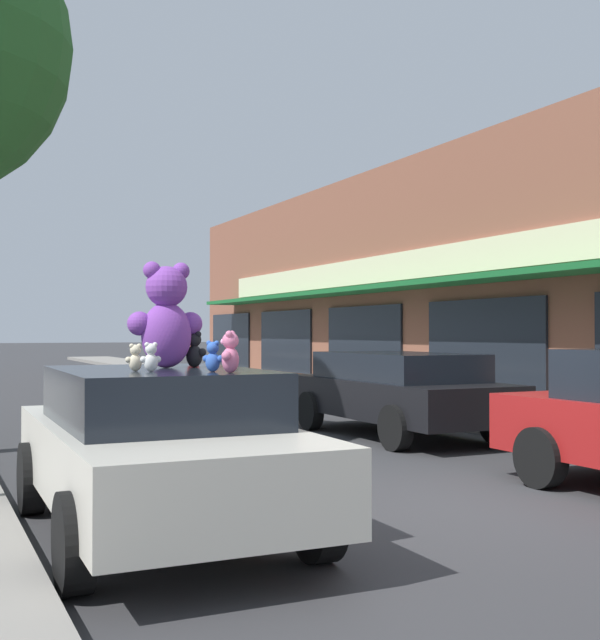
{
  "coord_description": "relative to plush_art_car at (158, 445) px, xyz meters",
  "views": [
    {
      "loc": [
        -4.53,
        -6.46,
        1.68
      ],
      "look_at": [
        -0.92,
        1.14,
        1.81
      ],
      "focal_mm": 45.0,
      "sensor_mm": 36.0,
      "label": 1
    }
  ],
  "objects": [
    {
      "name": "teddy_bear_white",
      "position": [
        -0.17,
        -0.41,
        0.74
      ],
      "size": [
        0.17,
        0.1,
        0.23
      ],
      "rotation": [
        0.0,
        0.0,
        3.15
      ],
      "color": "white",
      "rests_on": "plush_art_car"
    },
    {
      "name": "teddy_bear_giant",
      "position": [
        0.13,
        0.21,
        1.07
      ],
      "size": [
        0.66,
        0.41,
        0.91
      ],
      "rotation": [
        0.0,
        0.0,
        3.15
      ],
      "color": "purple",
      "rests_on": "plush_art_car"
    },
    {
      "name": "plush_art_car",
      "position": [
        0.0,
        0.0,
        0.0
      ],
      "size": [
        1.99,
        4.08,
        1.38
      ],
      "rotation": [
        0.0,
        0.0,
        -0.02
      ],
      "color": "beige",
      "rests_on": "ground_plane"
    },
    {
      "name": "parked_car_far_center",
      "position": [
        5.21,
        4.53,
        0.01
      ],
      "size": [
        2.0,
        4.41,
        1.35
      ],
      "color": "black",
      "rests_on": "ground_plane"
    },
    {
      "name": "teddy_bear_blue",
      "position": [
        0.26,
        -0.63,
        0.75
      ],
      "size": [
        0.16,
        0.16,
        0.24
      ],
      "rotation": [
        0.0,
        0.0,
        2.34
      ],
      "color": "blue",
      "rests_on": "plush_art_car"
    },
    {
      "name": "teddy_bear_cream",
      "position": [
        -0.26,
        -0.28,
        0.74
      ],
      "size": [
        0.16,
        0.1,
        0.22
      ],
      "rotation": [
        0.0,
        0.0,
        3.22
      ],
      "color": "beige",
      "rests_on": "plush_art_car"
    },
    {
      "name": "ground_plane",
      "position": [
        2.74,
        -0.07,
        -0.74
      ],
      "size": [
        260.0,
        260.0,
        0.0
      ],
      "primitive_type": "plane",
      "color": "#333335"
    },
    {
      "name": "teddy_bear_black",
      "position": [
        0.39,
        0.21,
        0.78
      ],
      "size": [
        0.2,
        0.23,
        0.32
      ],
      "rotation": [
        0.0,
        0.0,
        2.18
      ],
      "color": "black",
      "rests_on": "plush_art_car"
    },
    {
      "name": "teddy_bear_pink",
      "position": [
        0.32,
        -0.87,
        0.79
      ],
      "size": [
        0.2,
        0.23,
        0.32
      ],
      "rotation": [
        0.0,
        0.0,
        4.11
      ],
      "color": "pink",
      "rests_on": "plush_art_car"
    },
    {
      "name": "teddy_bear_red",
      "position": [
        0.63,
        0.99,
        0.77
      ],
      "size": [
        0.21,
        0.19,
        0.3
      ],
      "rotation": [
        0.0,
        0.0,
        3.84
      ],
      "color": "red",
      "rests_on": "plush_art_car"
    }
  ]
}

